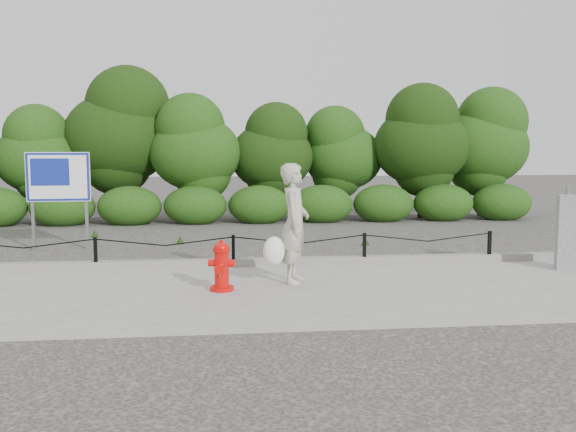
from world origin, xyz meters
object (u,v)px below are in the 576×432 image
(fire_hydrant, at_px, (222,267))
(pedestrian, at_px, (293,225))
(utility_cabinet, at_px, (572,232))
(advertising_sign, at_px, (58,181))

(fire_hydrant, xyz_separation_m, pedestrian, (1.17, 0.47, 0.57))
(fire_hydrant, relative_size, utility_cabinet, 0.52)
(pedestrian, bearing_deg, fire_hydrant, 126.27)
(pedestrian, xyz_separation_m, advertising_sign, (-4.78, 4.36, 0.53))
(utility_cabinet, bearing_deg, pedestrian, -154.44)
(pedestrian, bearing_deg, advertising_sign, 61.96)
(pedestrian, height_order, utility_cabinet, pedestrian)
(utility_cabinet, bearing_deg, advertising_sign, 178.74)
(fire_hydrant, height_order, pedestrian, pedestrian)
(utility_cabinet, height_order, advertising_sign, advertising_sign)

